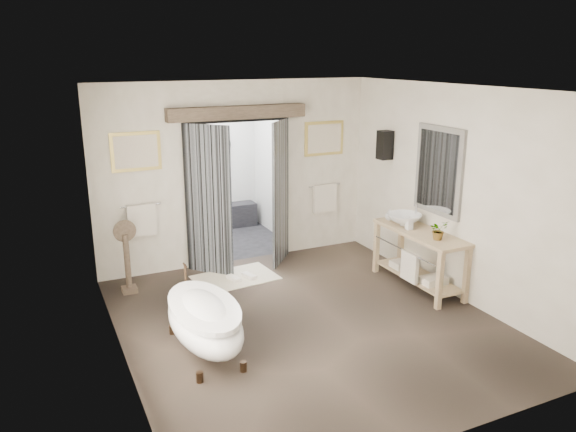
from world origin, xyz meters
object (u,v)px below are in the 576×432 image
object	(u,v)px
rug	(235,278)
basin	(404,220)
clawfoot_tub	(204,320)
vanity	(418,254)

from	to	relation	value
rug	basin	xyz separation A→B (m)	(2.25, -1.10, 0.93)
clawfoot_tub	basin	bearing A→B (deg)	13.86
basin	rug	bearing A→B (deg)	173.83
clawfoot_tub	vanity	world-z (taller)	vanity
clawfoot_tub	vanity	bearing A→B (deg)	8.20
clawfoot_tub	vanity	size ratio (longest dim) A/B	1.02
clawfoot_tub	rug	bearing A→B (deg)	61.07
vanity	basin	bearing A→B (deg)	95.65
clawfoot_tub	rug	distance (m)	2.22
rug	clawfoot_tub	bearing A→B (deg)	-118.93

